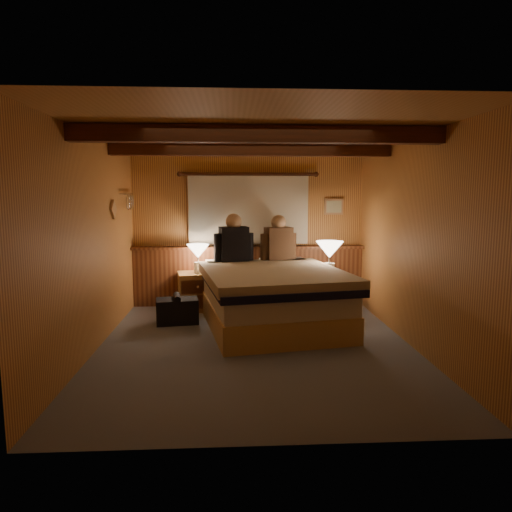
{
  "coord_description": "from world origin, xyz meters",
  "views": [
    {
      "loc": [
        -0.28,
        -5.06,
        1.74
      ],
      "look_at": [
        0.03,
        0.4,
        1.0
      ],
      "focal_mm": 32.0,
      "sensor_mm": 36.0,
      "label": 1
    }
  ],
  "objects": [
    {
      "name": "floor",
      "position": [
        0.0,
        0.0,
        0.0
      ],
      "size": [
        4.2,
        4.2,
        0.0
      ],
      "primitive_type": "plane",
      "color": "#555B65",
      "rests_on": "ground"
    },
    {
      "name": "ceiling",
      "position": [
        0.0,
        0.0,
        2.4
      ],
      "size": [
        4.2,
        4.2,
        0.0
      ],
      "primitive_type": "plane",
      "rotation": [
        3.14,
        0.0,
        0.0
      ],
      "color": "#B98445",
      "rests_on": "wall_back"
    },
    {
      "name": "wall_back",
      "position": [
        0.0,
        2.1,
        1.2
      ],
      "size": [
        3.6,
        0.0,
        3.6
      ],
      "primitive_type": "plane",
      "rotation": [
        1.57,
        0.0,
        0.0
      ],
      "color": "#D1984B",
      "rests_on": "floor"
    },
    {
      "name": "wall_left",
      "position": [
        -1.8,
        0.0,
        1.2
      ],
      "size": [
        0.0,
        4.2,
        4.2
      ],
      "primitive_type": "plane",
      "rotation": [
        1.57,
        0.0,
        1.57
      ],
      "color": "#D1984B",
      "rests_on": "floor"
    },
    {
      "name": "wall_right",
      "position": [
        1.8,
        0.0,
        1.2
      ],
      "size": [
        0.0,
        4.2,
        4.2
      ],
      "primitive_type": "plane",
      "rotation": [
        1.57,
        0.0,
        -1.57
      ],
      "color": "#D1984B",
      "rests_on": "floor"
    },
    {
      "name": "wall_front",
      "position": [
        0.0,
        -2.1,
        1.2
      ],
      "size": [
        3.6,
        0.0,
        3.6
      ],
      "primitive_type": "plane",
      "rotation": [
        -1.57,
        0.0,
        0.0
      ],
      "color": "#D1984B",
      "rests_on": "floor"
    },
    {
      "name": "wainscot",
      "position": [
        0.0,
        2.04,
        0.49
      ],
      "size": [
        3.6,
        0.23,
        0.94
      ],
      "color": "brown",
      "rests_on": "wall_back"
    },
    {
      "name": "curtain_window",
      "position": [
        0.0,
        2.03,
        1.52
      ],
      "size": [
        2.18,
        0.09,
        1.11
      ],
      "color": "#4D2213",
      "rests_on": "wall_back"
    },
    {
      "name": "ceiling_beams",
      "position": [
        0.0,
        0.15,
        2.31
      ],
      "size": [
        3.6,
        1.65,
        0.16
      ],
      "color": "#4D2213",
      "rests_on": "ceiling"
    },
    {
      "name": "coat_rail",
      "position": [
        -1.72,
        1.58,
        1.67
      ],
      "size": [
        0.05,
        0.55,
        0.24
      ],
      "color": "silver",
      "rests_on": "wall_left"
    },
    {
      "name": "framed_print",
      "position": [
        1.35,
        2.08,
        1.55
      ],
      "size": [
        0.3,
        0.04,
        0.25
      ],
      "color": "tan",
      "rests_on": "wall_back"
    },
    {
      "name": "bed",
      "position": [
        0.26,
        0.87,
        0.4
      ],
      "size": [
        2.06,
        2.5,
        0.77
      ],
      "rotation": [
        0.0,
        0.0,
        0.17
      ],
      "color": "tan",
      "rests_on": "floor"
    },
    {
      "name": "nightstand_left",
      "position": [
        -0.81,
        1.74,
        0.29
      ],
      "size": [
        0.59,
        0.55,
        0.57
      ],
      "rotation": [
        0.0,
        0.0,
        0.17
      ],
      "color": "tan",
      "rests_on": "floor"
    },
    {
      "name": "nightstand_right",
      "position": [
        1.12,
        1.35,
        0.28
      ],
      "size": [
        0.57,
        0.52,
        0.57
      ],
      "rotation": [
        0.0,
        0.0,
        -0.12
      ],
      "color": "tan",
      "rests_on": "floor"
    },
    {
      "name": "lamp_left",
      "position": [
        -0.77,
        1.71,
        0.88
      ],
      "size": [
        0.33,
        0.33,
        0.43
      ],
      "color": "white",
      "rests_on": "nightstand_left"
    },
    {
      "name": "lamp_right",
      "position": [
        1.14,
        1.35,
        0.92
      ],
      "size": [
        0.39,
        0.39,
        0.51
      ],
      "color": "white",
      "rests_on": "nightstand_right"
    },
    {
      "name": "person_left",
      "position": [
        -0.23,
        1.62,
        1.05
      ],
      "size": [
        0.59,
        0.33,
        0.73
      ],
      "rotation": [
        0.0,
        0.0,
        0.26
      ],
      "color": "black",
      "rests_on": "bed"
    },
    {
      "name": "person_right",
      "position": [
        0.44,
        1.75,
        1.04
      ],
      "size": [
        0.56,
        0.34,
        0.7
      ],
      "rotation": [
        0.0,
        0.0,
        0.31
      ],
      "color": "#492F1D",
      "rests_on": "bed"
    },
    {
      "name": "duffel_bag",
      "position": [
        -1.01,
        1.03,
        0.18
      ],
      "size": [
        0.6,
        0.41,
        0.4
      ],
      "rotation": [
        0.0,
        0.0,
        0.15
      ],
      "color": "black",
      "rests_on": "floor"
    }
  ]
}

